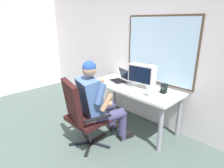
# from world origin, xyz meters

# --- Properties ---
(wall_rear) EXTENTS (5.90, 0.08, 2.69)m
(wall_rear) POSITION_xyz_m (0.01, 2.40, 1.34)
(wall_rear) COLOR silver
(wall_rear) RESTS_ON ground
(desk) EXTENTS (1.55, 0.67, 0.72)m
(desk) POSITION_xyz_m (0.16, 2.01, 0.63)
(desk) COLOR gray
(desk) RESTS_ON ground
(office_chair) EXTENTS (0.70, 0.68, 1.00)m
(office_chair) POSITION_xyz_m (0.02, 1.06, 0.55)
(office_chair) COLOR black
(office_chair) RESTS_ON ground
(person_seated) EXTENTS (0.63, 0.85, 1.25)m
(person_seated) POSITION_xyz_m (0.08, 1.32, 0.65)
(person_seated) COLOR #3F3B61
(person_seated) RESTS_ON ground
(crt_monitor) EXTENTS (0.44, 0.20, 0.38)m
(crt_monitor) POSITION_xyz_m (0.30, 2.03, 0.95)
(crt_monitor) COLOR beige
(crt_monitor) RESTS_ON desk
(laptop) EXTENTS (0.39, 0.37, 0.23)m
(laptop) POSITION_xyz_m (-0.18, 2.07, 0.78)
(laptop) COLOR gray
(laptop) RESTS_ON desk
(wine_glass) EXTENTS (0.09, 0.09, 0.14)m
(wine_glass) POSITION_xyz_m (0.57, 1.84, 0.82)
(wine_glass) COLOR silver
(wine_glass) RESTS_ON desk
(desk_speaker) EXTENTS (0.09, 0.10, 0.14)m
(desk_speaker) POSITION_xyz_m (0.66, 2.10, 0.79)
(desk_speaker) COLOR black
(desk_speaker) RESTS_ON desk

